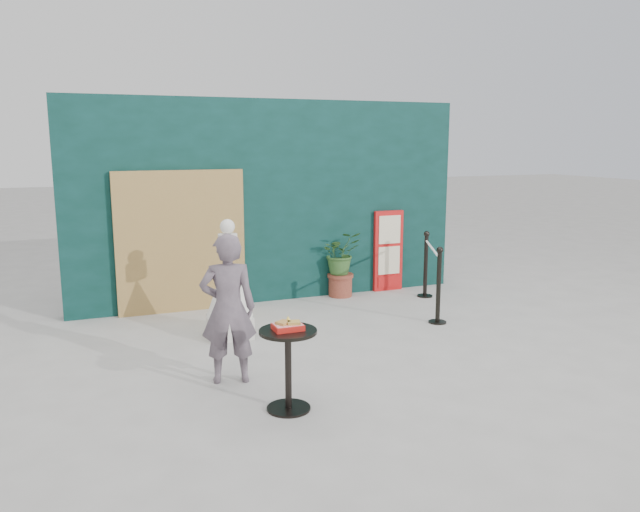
# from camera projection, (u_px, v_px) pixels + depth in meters

# --- Properties ---
(ground) EXTENTS (60.00, 60.00, 0.00)m
(ground) POSITION_uv_depth(u_px,v_px,m) (361.00, 365.00, 6.77)
(ground) COLOR #ADAAA5
(ground) RESTS_ON ground
(back_wall) EXTENTS (6.00, 0.30, 3.00)m
(back_wall) POSITION_uv_depth(u_px,v_px,m) (271.00, 201.00, 9.37)
(back_wall) COLOR #092B25
(back_wall) RESTS_ON ground
(bamboo_fence) EXTENTS (1.80, 0.08, 2.00)m
(bamboo_fence) POSITION_uv_depth(u_px,v_px,m) (181.00, 242.00, 8.75)
(bamboo_fence) COLOR tan
(bamboo_fence) RESTS_ON ground
(woman) EXTENTS (0.62, 0.47, 1.52)m
(woman) POSITION_uv_depth(u_px,v_px,m) (228.00, 309.00, 6.18)
(woman) COLOR slate
(woman) RESTS_ON ground
(menu_board) EXTENTS (0.50, 0.07, 1.30)m
(menu_board) POSITION_uv_depth(u_px,v_px,m) (388.00, 251.00, 10.04)
(menu_board) COLOR red
(menu_board) RESTS_ON ground
(statue) EXTENTS (0.57, 0.57, 1.47)m
(statue) POSITION_uv_depth(u_px,v_px,m) (229.00, 290.00, 7.65)
(statue) COLOR silver
(statue) RESTS_ON ground
(cafe_table) EXTENTS (0.52, 0.52, 0.75)m
(cafe_table) POSITION_uv_depth(u_px,v_px,m) (288.00, 357.00, 5.57)
(cafe_table) COLOR black
(cafe_table) RESTS_ON ground
(food_basket) EXTENTS (0.26, 0.19, 0.11)m
(food_basket) POSITION_uv_depth(u_px,v_px,m) (288.00, 326.00, 5.52)
(food_basket) COLOR red
(food_basket) RESTS_ON cafe_table
(planter) EXTENTS (0.60, 0.52, 1.03)m
(planter) POSITION_uv_depth(u_px,v_px,m) (340.00, 259.00, 9.67)
(planter) COLOR brown
(planter) RESTS_ON ground
(stanchion_barrier) EXTENTS (0.84, 1.54, 1.03)m
(stanchion_barrier) POSITION_uv_depth(u_px,v_px,m) (432.00, 275.00, 8.96)
(stanchion_barrier) COLOR black
(stanchion_barrier) RESTS_ON ground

